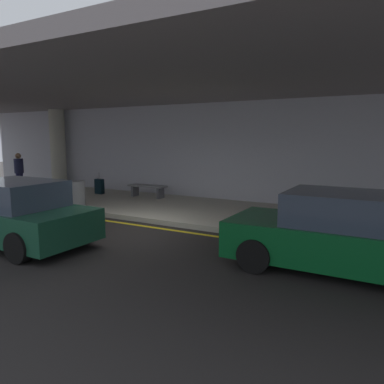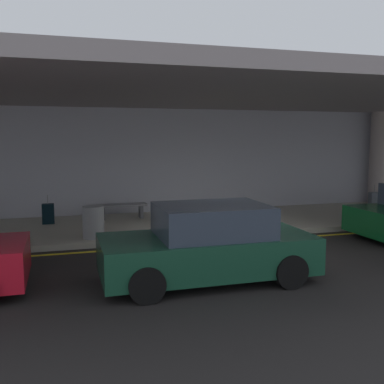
% 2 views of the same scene
% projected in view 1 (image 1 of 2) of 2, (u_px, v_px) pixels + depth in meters
% --- Properties ---
extents(ground_plane, '(60.00, 60.00, 0.00)m').
position_uv_depth(ground_plane, '(127.00, 231.00, 10.00)').
color(ground_plane, black).
extents(sidewalk, '(26.00, 4.20, 0.15)m').
position_uv_depth(sidewalk, '(185.00, 209.00, 12.66)').
color(sidewalk, '#ADA999').
rests_on(sidewalk, ground).
extents(lane_stripe_yellow, '(26.00, 0.14, 0.01)m').
position_uv_depth(lane_stripe_yellow, '(142.00, 226.00, 10.57)').
color(lane_stripe_yellow, yellow).
rests_on(lane_stripe_yellow, ground).
extents(support_column_far_left, '(0.71, 0.71, 3.65)m').
position_uv_depth(support_column_far_left, '(58.00, 148.00, 17.70)').
color(support_column_far_left, '#B4B19D').
rests_on(support_column_far_left, sidewalk).
extents(ceiling_overhang, '(28.00, 13.20, 0.30)m').
position_uv_depth(ceiling_overhang, '(177.00, 91.00, 11.67)').
color(ceiling_overhang, gray).
rests_on(ceiling_overhang, support_column_far_left).
extents(terminal_back_wall, '(26.00, 0.30, 3.80)m').
position_uv_depth(terminal_back_wall, '(214.00, 153.00, 14.33)').
color(terminal_back_wall, '#AFAFBB').
rests_on(terminal_back_wall, ground).
extents(car_dark_green, '(4.10, 1.92, 1.50)m').
position_uv_depth(car_dark_green, '(341.00, 234.00, 6.88)').
color(car_dark_green, '#0A481F').
rests_on(car_dark_green, ground).
extents(car_dark_green_no2, '(4.10, 1.92, 1.50)m').
position_uv_depth(car_dark_green_no2, '(13.00, 214.00, 8.70)').
color(car_dark_green_no2, '#15402C').
rests_on(car_dark_green_no2, ground).
extents(traveler_with_luggage, '(0.38, 0.38, 1.68)m').
position_uv_depth(traveler_with_luggage, '(19.00, 170.00, 16.03)').
color(traveler_with_luggage, '#1C1B48').
rests_on(traveler_with_luggage, sidewalk).
extents(suitcase_upright_secondary, '(0.36, 0.22, 0.90)m').
position_uv_depth(suitcase_upright_secondary, '(99.00, 186.00, 15.58)').
color(suitcase_upright_secondary, black).
rests_on(suitcase_upright_secondary, sidewalk).
extents(bench_metal, '(1.60, 0.50, 0.48)m').
position_uv_depth(bench_metal, '(147.00, 188.00, 14.67)').
color(bench_metal, slate).
rests_on(bench_metal, sidewalk).
extents(trash_bin_steel, '(0.56, 0.56, 0.85)m').
position_uv_depth(trash_bin_steel, '(77.00, 193.00, 12.93)').
color(trash_bin_steel, gray).
rests_on(trash_bin_steel, sidewalk).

